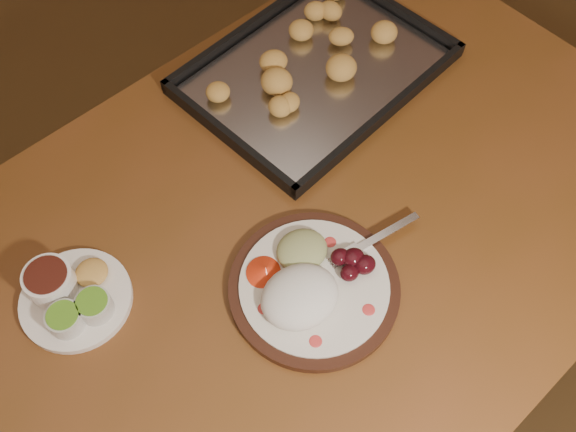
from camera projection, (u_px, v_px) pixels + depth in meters
ground at (174, 359)px, 1.73m from camera, size 4.00×4.00×0.00m
dining_table at (276, 271)px, 1.14m from camera, size 1.65×1.18×0.75m
dinner_plate at (310, 285)px, 1.00m from camera, size 0.35×0.27×0.06m
condiment_saucer at (70, 295)px, 0.99m from camera, size 0.17×0.17×0.06m
baking_tray at (315, 68)px, 1.24m from camera, size 0.56×0.47×0.05m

